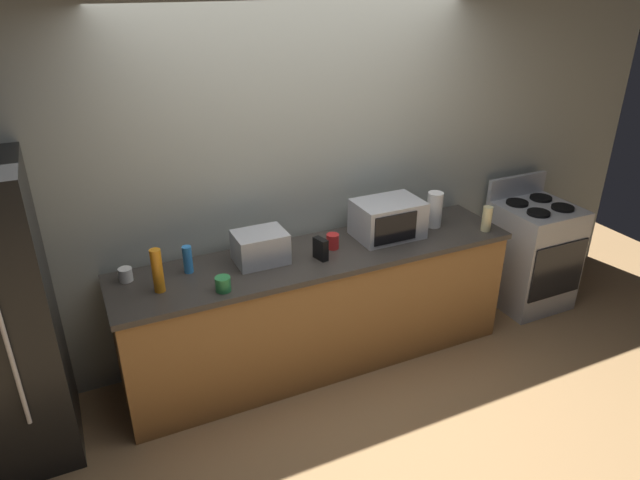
% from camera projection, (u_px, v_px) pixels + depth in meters
% --- Properties ---
extents(ground_plane, '(8.00, 8.00, 0.00)m').
position_uv_depth(ground_plane, '(344.00, 391.00, 3.98)').
color(ground_plane, '#A87F51').
extents(back_wall, '(6.40, 0.10, 2.70)m').
position_uv_depth(back_wall, '(296.00, 173.00, 4.05)').
color(back_wall, '#9EA399').
rests_on(back_wall, ground_plane).
extents(counter_run, '(2.84, 0.64, 0.90)m').
position_uv_depth(counter_run, '(320.00, 308.00, 4.11)').
color(counter_run, '#9E6B38').
rests_on(counter_run, ground_plane).
extents(stove_range, '(0.60, 0.61, 1.08)m').
position_uv_depth(stove_range, '(531.00, 254.00, 4.87)').
color(stove_range, '#B7BABF').
rests_on(stove_range, ground_plane).
extents(microwave, '(0.48, 0.35, 0.27)m').
position_uv_depth(microwave, '(388.00, 219.00, 4.11)').
color(microwave, '#B7BABF').
rests_on(microwave, counter_run).
extents(toaster_oven, '(0.34, 0.26, 0.21)m').
position_uv_depth(toaster_oven, '(260.00, 247.00, 3.76)').
color(toaster_oven, '#B7BABF').
rests_on(toaster_oven, counter_run).
extents(paper_towel_roll, '(0.12, 0.12, 0.27)m').
position_uv_depth(paper_towel_roll, '(434.00, 210.00, 4.27)').
color(paper_towel_roll, white).
rests_on(paper_towel_roll, counter_run).
extents(cordless_phone, '(0.08, 0.12, 0.15)m').
position_uv_depth(cordless_phone, '(321.00, 249.00, 3.80)').
color(cordless_phone, black).
rests_on(cordless_phone, counter_run).
extents(bottle_hand_soap, '(0.07, 0.07, 0.19)m').
position_uv_depth(bottle_hand_soap, '(487.00, 219.00, 4.21)').
color(bottle_hand_soap, beige).
rests_on(bottle_hand_soap, counter_run).
extents(bottle_spray_cleaner, '(0.06, 0.06, 0.18)m').
position_uv_depth(bottle_spray_cleaner, '(188.00, 259.00, 3.63)').
color(bottle_spray_cleaner, '#338CE5').
rests_on(bottle_spray_cleaner, counter_run).
extents(bottle_dish_soap, '(0.07, 0.07, 0.28)m').
position_uv_depth(bottle_dish_soap, '(157.00, 271.00, 3.39)').
color(bottle_dish_soap, orange).
rests_on(bottle_dish_soap, counter_run).
extents(mug_white, '(0.09, 0.09, 0.09)m').
position_uv_depth(mug_white, '(126.00, 275.00, 3.55)').
color(mug_white, white).
rests_on(mug_white, counter_run).
extents(mug_red, '(0.09, 0.09, 0.11)m').
position_uv_depth(mug_red, '(333.00, 241.00, 3.96)').
color(mug_red, red).
rests_on(mug_red, counter_run).
extents(mug_green, '(0.09, 0.09, 0.09)m').
position_uv_depth(mug_green, '(223.00, 284.00, 3.44)').
color(mug_green, '#2D8C47').
rests_on(mug_green, counter_run).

